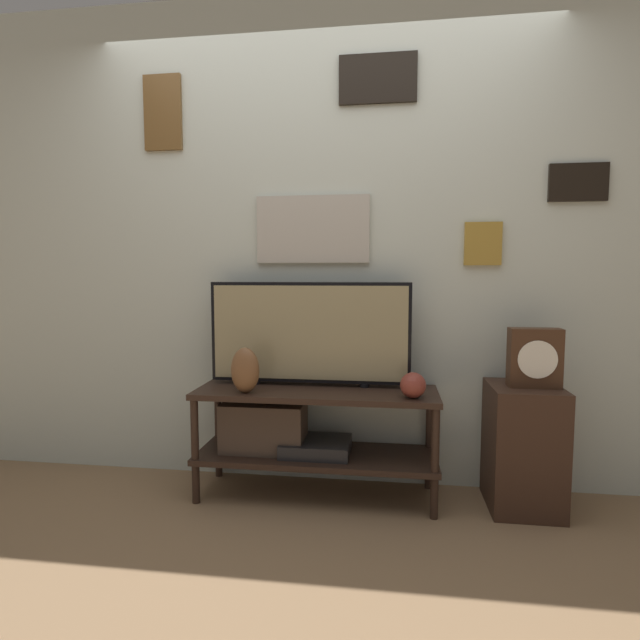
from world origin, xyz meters
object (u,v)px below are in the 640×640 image
object	(u,v)px
vase_urn_stoneware	(245,370)
mantel_clock	(535,358)
television	(309,333)
vase_round_glass	(413,385)

from	to	relation	value
vase_urn_stoneware	mantel_clock	size ratio (longest dim) A/B	0.80
television	vase_round_glass	distance (m)	0.62
vase_round_glass	mantel_clock	bearing A→B (deg)	9.85
vase_urn_stoneware	mantel_clock	distance (m)	1.44
television	mantel_clock	distance (m)	1.14
television	mantel_clock	bearing A→B (deg)	-4.91
vase_urn_stoneware	mantel_clock	xyz separation A→B (m)	(1.43, 0.11, 0.08)
vase_urn_stoneware	vase_round_glass	distance (m)	0.85
television	vase_round_glass	world-z (taller)	television
television	vase_urn_stoneware	world-z (taller)	television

